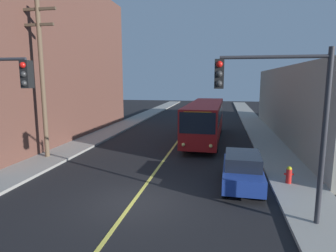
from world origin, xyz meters
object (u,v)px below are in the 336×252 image
Objects in this scene: fire_hydrant at (289,174)px; parked_car_blue at (242,169)px; city_bus at (205,119)px; utility_pole_near at (42,73)px; traffic_signal_right_corner at (278,104)px.

parked_car_blue is at bearing -168.88° from fire_hydrant.
city_bus reaches higher than fire_hydrant.
utility_pole_near is 11.64× the size of fire_hydrant.
parked_car_blue is 0.45× the size of utility_pole_near.
parked_car_blue is at bearing -76.99° from city_bus.
utility_pole_near is at bearing -141.45° from city_bus.
utility_pole_near is at bearing 167.44° from parked_car_blue.
city_bus is 2.04× the size of traffic_signal_right_corner.
fire_hydrant is (14.42, -2.28, -4.95)m from utility_pole_near.
traffic_signal_right_corner is 5.64m from fire_hydrant.
traffic_signal_right_corner reaches higher than fire_hydrant.
traffic_signal_right_corner reaches higher than parked_car_blue.
utility_pole_near is at bearing 171.01° from fire_hydrant.
parked_car_blue is 0.74× the size of traffic_signal_right_corner.
city_bus is 13.03m from utility_pole_near.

